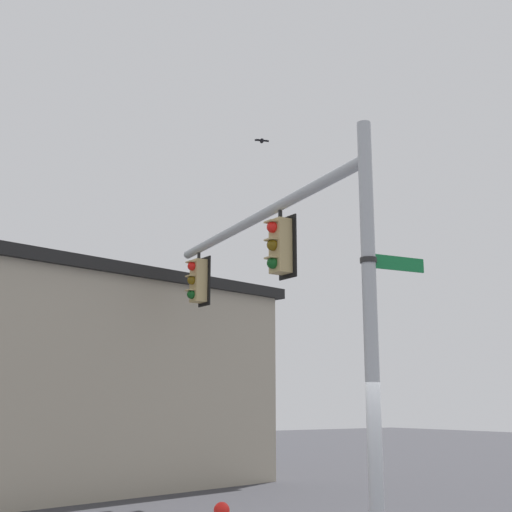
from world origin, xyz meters
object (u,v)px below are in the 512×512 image
object	(u,v)px
traffic_light_nearest_pole	(280,246)
bird_flying	(262,141)
street_name_sign	(386,262)
traffic_light_mid_inner	(198,281)

from	to	relation	value
traffic_light_nearest_pole	bird_flying	distance (m)	4.69
street_name_sign	traffic_light_nearest_pole	bearing A→B (deg)	-1.09
traffic_light_nearest_pole	street_name_sign	xyz separation A→B (m)	(-2.85, 0.05, -0.81)
street_name_sign	bird_flying	xyz separation A→B (m)	(5.70, -1.61, 4.19)
street_name_sign	bird_flying	size ratio (longest dim) A/B	3.44
traffic_light_nearest_pole	street_name_sign	bearing A→B (deg)	178.91
street_name_sign	bird_flying	bearing A→B (deg)	-15.73
traffic_light_mid_inner	street_name_sign	xyz separation A→B (m)	(-7.09, 0.64, -0.81)
traffic_light_mid_inner	traffic_light_nearest_pole	bearing A→B (deg)	172.06
traffic_light_nearest_pole	street_name_sign	size ratio (longest dim) A/B	1.12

